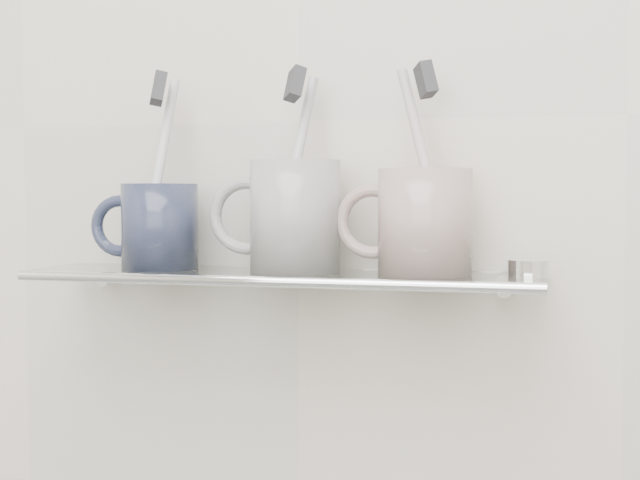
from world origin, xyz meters
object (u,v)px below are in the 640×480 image
(shelf_glass, at_px, (281,276))
(mug_left, at_px, (160,226))
(mug_center, at_px, (295,216))
(mug_right, at_px, (425,222))

(shelf_glass, height_order, mug_left, mug_left)
(shelf_glass, bearing_deg, mug_center, 21.63)
(mug_left, bearing_deg, shelf_glass, 13.71)
(mug_center, xyz_separation_m, mug_right, (0.13, 0.00, -0.00))
(mug_left, xyz_separation_m, mug_center, (0.14, 0.00, 0.01))
(mug_center, relative_size, mug_right, 1.09)
(mug_center, height_order, mug_right, mug_center)
(mug_left, relative_size, mug_right, 0.87)
(mug_left, height_order, mug_center, mug_center)
(shelf_glass, xyz_separation_m, mug_right, (0.14, 0.00, 0.05))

